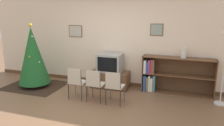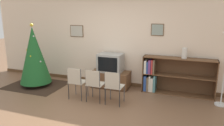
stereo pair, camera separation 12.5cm
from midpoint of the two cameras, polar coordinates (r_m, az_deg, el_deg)
ground_plane at (r=4.88m, az=-7.31°, el=-13.30°), size 24.00×24.00×0.00m
wall_back at (r=6.44m, az=1.40°, el=6.08°), size 8.40×0.11×2.70m
area_rug at (r=6.95m, az=-18.58°, el=-5.50°), size 1.66×1.33×0.01m
christmas_tree at (r=6.71m, az=-19.17°, el=1.90°), size 0.91×0.91×1.84m
tv_console at (r=6.37m, az=0.18°, el=-4.25°), size 1.09×0.55×0.47m
television at (r=6.24m, az=0.18°, el=0.08°), size 0.69×0.49×0.52m
folding_chair_left at (r=5.53m, az=-8.67°, el=-4.71°), size 0.40×0.40×0.82m
folding_chair_center at (r=5.32m, az=-3.95°, el=-5.33°), size 0.40×0.40×0.82m
folding_chair_right at (r=5.14m, az=1.13°, el=-5.97°), size 0.40×0.40×0.82m
bookshelf at (r=6.10m, az=14.40°, el=-3.36°), size 1.86×0.36×0.99m
vase at (r=5.92m, az=18.99°, el=2.49°), size 0.14×0.14×0.27m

